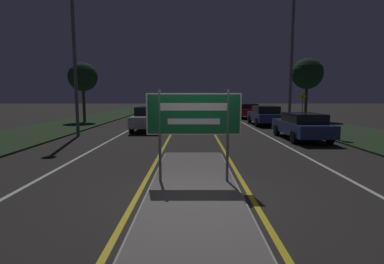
{
  "coord_description": "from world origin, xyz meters",
  "views": [
    {
      "loc": [
        -0.04,
        -6.44,
        2.25
      ],
      "look_at": [
        0.0,
        2.47,
        1.17
      ],
      "focal_mm": 28.0,
      "sensor_mm": 36.0,
      "label": 1
    }
  ],
  "objects_px": {
    "car_receding_3": "(211,107)",
    "car_approaching_0": "(148,118)",
    "highway_sign": "(192,117)",
    "warning_sign": "(301,104)",
    "streetlight_right_near": "(290,47)",
    "car_receding_2": "(246,110)",
    "car_approaching_1": "(171,109)",
    "streetlight_left_near": "(71,26)",
    "car_receding_0": "(300,125)",
    "car_receding_1": "(263,115)"
  },
  "relations": [
    {
      "from": "streetlight_left_near",
      "to": "car_receding_3",
      "type": "bearing_deg",
      "value": 69.77
    },
    {
      "from": "car_receding_2",
      "to": "car_approaching_1",
      "type": "bearing_deg",
      "value": 150.42
    },
    {
      "from": "car_receding_0",
      "to": "car_approaching_0",
      "type": "distance_m",
      "value": 9.41
    },
    {
      "from": "highway_sign",
      "to": "streetlight_right_near",
      "type": "xyz_separation_m",
      "value": [
        6.27,
        11.94,
        3.6
      ]
    },
    {
      "from": "car_receding_0",
      "to": "car_receding_3",
      "type": "bearing_deg",
      "value": 95.86
    },
    {
      "from": "car_receding_0",
      "to": "car_approaching_0",
      "type": "xyz_separation_m",
      "value": [
        -8.43,
        4.17,
        0.07
      ]
    },
    {
      "from": "car_receding_2",
      "to": "car_approaching_1",
      "type": "distance_m",
      "value": 9.02
    },
    {
      "from": "car_receding_0",
      "to": "warning_sign",
      "type": "relative_size",
      "value": 1.96
    },
    {
      "from": "streetlight_left_near",
      "to": "car_receding_1",
      "type": "distance_m",
      "value": 14.5
    },
    {
      "from": "car_receding_2",
      "to": "car_approaching_0",
      "type": "height_order",
      "value": "car_approaching_0"
    },
    {
      "from": "highway_sign",
      "to": "warning_sign",
      "type": "xyz_separation_m",
      "value": [
        9.11,
        17.43,
        -0.19
      ]
    },
    {
      "from": "car_receding_0",
      "to": "car_receding_1",
      "type": "relative_size",
      "value": 1.02
    },
    {
      "from": "car_receding_1",
      "to": "car_approaching_1",
      "type": "relative_size",
      "value": 0.97
    },
    {
      "from": "car_receding_2",
      "to": "car_receding_1",
      "type": "bearing_deg",
      "value": -89.93
    },
    {
      "from": "car_receding_3",
      "to": "car_approaching_0",
      "type": "xyz_separation_m",
      "value": [
        -5.71,
        -22.39,
        0.11
      ]
    },
    {
      "from": "car_approaching_0",
      "to": "car_approaching_1",
      "type": "xyz_separation_m",
      "value": [
        0.53,
        15.03,
        -0.02
      ]
    },
    {
      "from": "streetlight_right_near",
      "to": "car_approaching_1",
      "type": "relative_size",
      "value": 1.8
    },
    {
      "from": "streetlight_right_near",
      "to": "car_approaching_0",
      "type": "height_order",
      "value": "streetlight_right_near"
    },
    {
      "from": "warning_sign",
      "to": "car_approaching_1",
      "type": "bearing_deg",
      "value": 139.74
    },
    {
      "from": "streetlight_right_near",
      "to": "car_receding_0",
      "type": "distance_m",
      "value": 6.16
    },
    {
      "from": "highway_sign",
      "to": "car_receding_1",
      "type": "relative_size",
      "value": 0.51
    },
    {
      "from": "car_receding_2",
      "to": "car_approaching_1",
      "type": "relative_size",
      "value": 0.92
    },
    {
      "from": "car_receding_2",
      "to": "warning_sign",
      "type": "relative_size",
      "value": 1.84
    },
    {
      "from": "streetlight_right_near",
      "to": "car_approaching_0",
      "type": "distance_m",
      "value": 10.16
    },
    {
      "from": "car_receding_1",
      "to": "warning_sign",
      "type": "xyz_separation_m",
      "value": [
        3.56,
        1.92,
        0.75
      ]
    },
    {
      "from": "car_receding_3",
      "to": "car_approaching_0",
      "type": "height_order",
      "value": "car_approaching_0"
    },
    {
      "from": "car_receding_3",
      "to": "car_approaching_1",
      "type": "height_order",
      "value": "car_approaching_1"
    },
    {
      "from": "streetlight_right_near",
      "to": "car_receding_1",
      "type": "height_order",
      "value": "streetlight_right_near"
    },
    {
      "from": "streetlight_right_near",
      "to": "warning_sign",
      "type": "bearing_deg",
      "value": 62.63
    },
    {
      "from": "car_approaching_0",
      "to": "car_approaching_1",
      "type": "relative_size",
      "value": 0.96
    },
    {
      "from": "highway_sign",
      "to": "warning_sign",
      "type": "distance_m",
      "value": 19.67
    },
    {
      "from": "streetlight_left_near",
      "to": "car_approaching_1",
      "type": "height_order",
      "value": "streetlight_left_near"
    },
    {
      "from": "car_receding_0",
      "to": "car_receding_2",
      "type": "distance_m",
      "value": 14.75
    },
    {
      "from": "car_receding_1",
      "to": "warning_sign",
      "type": "distance_m",
      "value": 4.11
    },
    {
      "from": "streetlight_left_near",
      "to": "warning_sign",
      "type": "distance_m",
      "value": 18.13
    },
    {
      "from": "streetlight_left_near",
      "to": "car_receding_3",
      "type": "distance_m",
      "value": 27.41
    },
    {
      "from": "highway_sign",
      "to": "car_approaching_1",
      "type": "distance_m",
      "value": 27.21
    },
    {
      "from": "streetlight_right_near",
      "to": "car_receding_3",
      "type": "bearing_deg",
      "value": 98.56
    },
    {
      "from": "car_receding_1",
      "to": "streetlight_right_near",
      "type": "bearing_deg",
      "value": -78.68
    },
    {
      "from": "streetlight_right_near",
      "to": "car_receding_1",
      "type": "relative_size",
      "value": 1.86
    },
    {
      "from": "highway_sign",
      "to": "car_approaching_1",
      "type": "bearing_deg",
      "value": 94.86
    },
    {
      "from": "streetlight_right_near",
      "to": "car_approaching_1",
      "type": "distance_m",
      "value": 17.99
    },
    {
      "from": "car_receding_2",
      "to": "car_approaching_0",
      "type": "distance_m",
      "value": 13.49
    },
    {
      "from": "streetlight_right_near",
      "to": "car_receding_2",
      "type": "xyz_separation_m",
      "value": [
        -0.72,
        10.7,
        -4.54
      ]
    },
    {
      "from": "car_receding_3",
      "to": "car_receding_0",
      "type": "bearing_deg",
      "value": -84.14
    },
    {
      "from": "streetlight_right_near",
      "to": "warning_sign",
      "type": "relative_size",
      "value": 3.59
    },
    {
      "from": "car_receding_3",
      "to": "car_receding_1",
      "type": "bearing_deg",
      "value": -81.97
    },
    {
      "from": "car_receding_0",
      "to": "car_receding_2",
      "type": "xyz_separation_m",
      "value": [
        -0.06,
        14.75,
        0.05
      ]
    },
    {
      "from": "car_approaching_0",
      "to": "highway_sign",
      "type": "bearing_deg",
      "value": -76.78
    },
    {
      "from": "car_approaching_1",
      "to": "car_approaching_0",
      "type": "bearing_deg",
      "value": -92.01
    }
  ]
}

